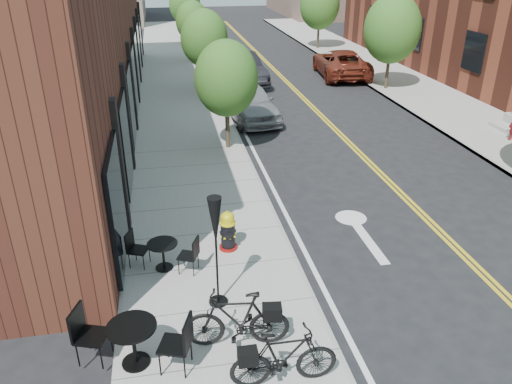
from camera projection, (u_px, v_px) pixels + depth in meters
ground at (316, 302)px, 10.35m from camera, size 120.00×120.00×0.00m
sidewalk_near at (188, 141)px, 18.83m from camera, size 4.00×70.00×0.12m
sidewalk_far at (476, 123)px, 20.83m from camera, size 4.00×70.00×0.12m
building_near at (64, 35)px, 20.11m from camera, size 5.00×28.00×7.00m
tree_near_a at (226, 79)px, 17.06m from camera, size 2.20×2.20×3.81m
tree_near_b at (204, 39)px, 24.08m from camera, size 2.30×2.30×3.98m
tree_near_c at (193, 21)px, 31.23m from camera, size 2.10×2.10×3.67m
tree_near_d at (185, 5)px, 38.19m from camera, size 2.40×2.40×4.11m
tree_far_b at (392, 29)px, 24.58m from camera, size 2.80×2.80×4.62m
tree_far_c at (320, 5)px, 35.18m from camera, size 2.80×2.80×4.62m
fire_hydrant at (228, 231)px, 11.78m from camera, size 0.51×0.51×1.00m
bicycle_left at (237, 320)px, 8.83m from camera, size 1.94×0.77×1.14m
bicycle_right at (284, 358)px, 8.04m from camera, size 1.79×0.54×1.07m
bistro_set_b at (133, 339)px, 8.43m from camera, size 2.01×1.10×1.06m
bistro_set_c at (163, 252)px, 11.06m from camera, size 1.60×0.97×0.85m
patio_umbrella at (215, 229)px, 9.40m from camera, size 0.39×0.39×2.39m
parked_car_a at (249, 102)px, 21.18m from camera, size 2.32×4.65×1.52m
parked_car_b at (241, 68)px, 26.90m from camera, size 2.37×5.12×1.62m
parked_car_c at (208, 38)px, 36.49m from camera, size 2.68×5.50×1.54m
parked_car_far at (341, 63)px, 28.42m from camera, size 3.07×5.68×1.51m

